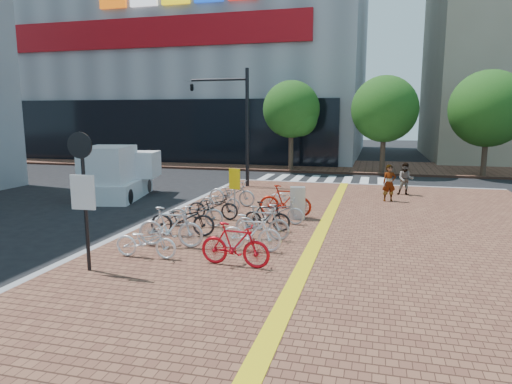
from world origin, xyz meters
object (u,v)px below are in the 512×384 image
(bike_4, at_px, (213,206))
(yellow_sign, at_px, (234,183))
(bike_10, at_px, (267,216))
(bike_3, at_px, (196,212))
(bike_12, at_px, (285,201))
(bike_6, at_px, (232,193))
(bike_9, at_px, (262,223))
(bike_11, at_px, (279,211))
(pedestrian_b, at_px, (406,179))
(notice_sign, at_px, (83,185))
(bike_2, at_px, (183,219))
(bike_7, at_px, (235,245))
(utility_box, at_px, (298,203))
(bike_0, at_px, (146,241))
(box_truck, at_px, (120,174))
(bike_5, at_px, (220,201))
(traffic_light_pole, at_px, (221,106))
(pedestrian_a, at_px, (389,183))
(bike_13, at_px, (288,198))
(bike_1, at_px, (170,227))
(bike_8, at_px, (251,233))

(bike_4, height_order, yellow_sign, yellow_sign)
(bike_10, bearing_deg, bike_3, 97.84)
(bike_12, bearing_deg, bike_6, 58.40)
(bike_9, bearing_deg, bike_11, -0.34)
(pedestrian_b, xyz_separation_m, yellow_sign, (-6.35, -6.24, 0.47))
(bike_6, relative_size, notice_sign, 0.60)
(bike_2, distance_m, pedestrian_b, 11.70)
(bike_4, xyz_separation_m, bike_7, (2.28, -4.69, 0.07))
(bike_4, distance_m, utility_box, 3.02)
(yellow_sign, bearing_deg, bike_0, -97.66)
(bike_10, distance_m, box_truck, 9.39)
(bike_2, distance_m, box_truck, 8.31)
(bike_2, height_order, bike_7, bike_7)
(bike_10, xyz_separation_m, utility_box, (0.66, 1.94, 0.11))
(bike_5, xyz_separation_m, pedestrian_b, (7.10, 5.68, 0.33))
(yellow_sign, distance_m, box_truck, 7.06)
(box_truck, bearing_deg, notice_sign, -63.01)
(bike_3, bearing_deg, bike_9, -120.37)
(bike_9, bearing_deg, traffic_light_pole, 27.12)
(bike_12, distance_m, traffic_light_pole, 8.82)
(bike_2, height_order, notice_sign, notice_sign)
(pedestrian_a, distance_m, yellow_sign, 7.15)
(bike_13, height_order, box_truck, box_truck)
(bike_2, distance_m, bike_4, 2.37)
(traffic_light_pole, bearing_deg, bike_5, -71.68)
(bike_2, height_order, box_truck, box_truck)
(bike_1, bearing_deg, bike_10, -45.21)
(bike_13, xyz_separation_m, traffic_light_pole, (-4.54, 5.21, 3.71))
(bike_11, relative_size, box_truck, 0.38)
(yellow_sign, height_order, notice_sign, notice_sign)
(bike_3, xyz_separation_m, bike_4, (0.17, 1.19, -0.01))
(bike_5, relative_size, bike_11, 0.94)
(bike_6, relative_size, bike_9, 1.19)
(bike_13, bearing_deg, pedestrian_a, -43.14)
(pedestrian_a, bearing_deg, bike_7, -126.71)
(notice_sign, distance_m, box_truck, 10.77)
(bike_10, bearing_deg, utility_box, -13.65)
(bike_2, xyz_separation_m, bike_7, (2.42, -2.33, 0.02))
(bike_2, height_order, utility_box, utility_box)
(bike_5, xyz_separation_m, yellow_sign, (0.75, -0.57, 0.80))
(bike_7, height_order, bike_13, bike_7)
(bike_0, relative_size, bike_6, 0.84)
(utility_box, bearing_deg, yellow_sign, -176.87)
(yellow_sign, xyz_separation_m, box_truck, (-6.44, 2.89, -0.22))
(bike_5, bearing_deg, pedestrian_b, -50.77)
(bike_8, height_order, utility_box, utility_box)
(box_truck, bearing_deg, bike_6, -11.04)
(bike_5, height_order, bike_10, bike_10)
(bike_0, relative_size, box_truck, 0.37)
(bike_7, bearing_deg, bike_5, 27.29)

